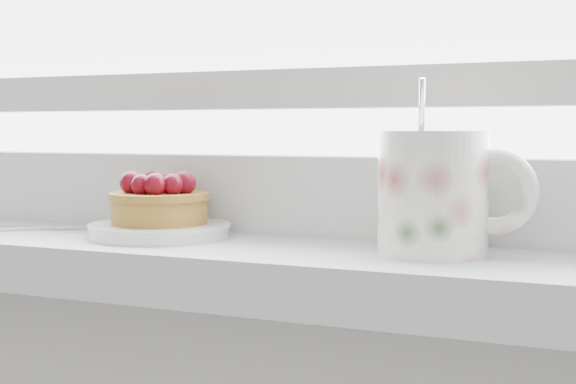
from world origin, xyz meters
The scene contains 4 objects.
saucer centered at (-0.08, 1.89, 0.95)m, with size 0.12×0.12×0.01m, color white.
raspberry_tart centered at (-0.08, 1.89, 0.97)m, with size 0.09×0.09×0.05m.
floral_mug centered at (0.17, 1.89, 0.99)m, with size 0.12×0.09×0.13m.
fork centered at (-0.23, 1.87, 0.94)m, with size 0.17×0.16×0.00m.
Camera 1 is at (0.30, 1.30, 1.03)m, focal length 50.00 mm.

